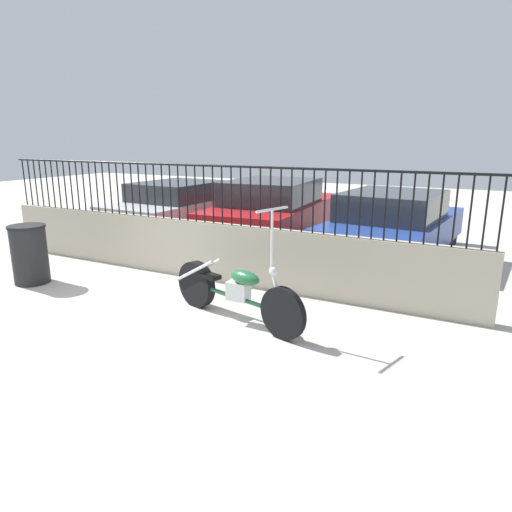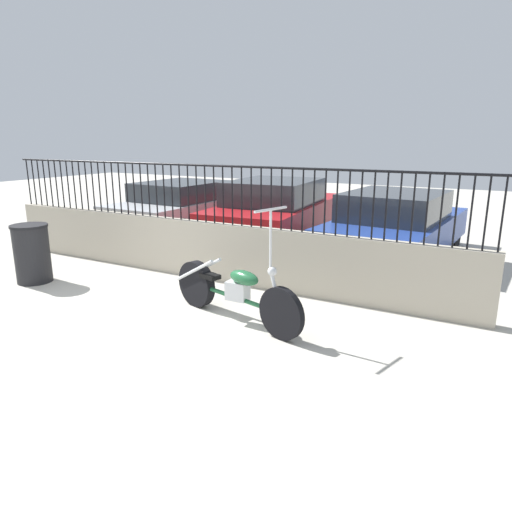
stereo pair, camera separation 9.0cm
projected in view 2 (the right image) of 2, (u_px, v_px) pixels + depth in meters
name	position (u px, v px, depth m)	size (l,w,h in m)	color
ground_plane	(75.00, 334.00, 5.50)	(40.00, 40.00, 0.00)	#B7B2A5
low_wall	(203.00, 250.00, 7.66)	(8.89, 0.18, 0.96)	#B2A893
fence_railing	(201.00, 185.00, 7.39)	(8.89, 0.04, 0.94)	black
motorcycle_green	(229.00, 290.00, 5.91)	(2.20, 0.82, 1.54)	black
trash_bin	(32.00, 253.00, 7.42)	(0.57, 0.57, 0.96)	black
car_silver	(185.00, 207.00, 11.27)	(2.00, 4.22, 1.28)	black
car_red	(277.00, 211.00, 10.22)	(2.21, 4.56, 1.42)	black
car_blue	(396.00, 225.00, 8.87)	(2.21, 4.35, 1.32)	black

